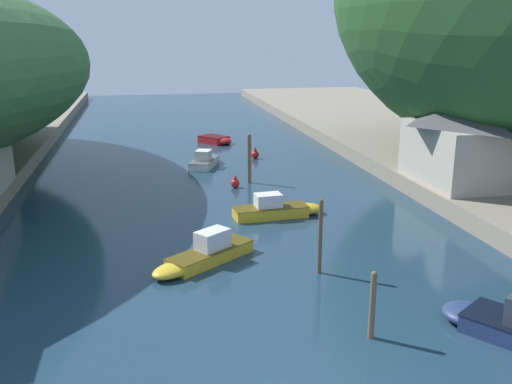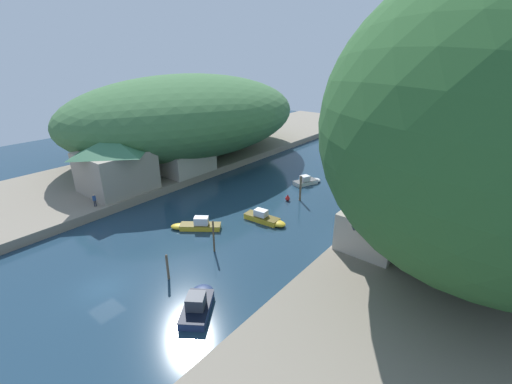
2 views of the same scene
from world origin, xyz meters
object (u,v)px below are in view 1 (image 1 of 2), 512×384
(boat_cabin_cruiser, at_px, (512,324))
(boat_moored_right, at_px, (279,209))
(boat_small_dinghy, at_px, (202,255))
(boat_navy_launch, at_px, (206,160))
(right_bank_cottage, at_px, (463,140))
(channel_buoy_far, at_px, (235,183))
(boat_mid_channel, at_px, (217,140))
(channel_buoy_near, at_px, (255,154))

(boat_cabin_cruiser, distance_m, boat_moored_right, 16.65)
(boat_small_dinghy, bearing_deg, boat_navy_launch, -44.13)
(boat_cabin_cruiser, bearing_deg, right_bank_cottage, 30.49)
(boat_cabin_cruiser, bearing_deg, channel_buoy_far, 71.09)
(right_bank_cottage, xyz_separation_m, boat_small_dinghy, (-18.47, -8.16, -3.58))
(boat_cabin_cruiser, height_order, boat_mid_channel, boat_cabin_cruiser)
(boat_navy_launch, distance_m, boat_mid_channel, 10.15)
(channel_buoy_far, bearing_deg, boat_moored_right, -77.78)
(boat_navy_launch, xyz_separation_m, boat_mid_channel, (2.27, 9.89, -0.09))
(boat_small_dinghy, distance_m, boat_mid_channel, 31.90)
(boat_moored_right, xyz_separation_m, boat_navy_launch, (-2.87, 14.97, -0.02))
(boat_small_dinghy, bearing_deg, boat_cabin_cruiser, -168.32)
(boat_moored_right, bearing_deg, channel_buoy_far, -172.40)
(boat_small_dinghy, bearing_deg, boat_moored_right, -76.64)
(boat_moored_right, xyz_separation_m, channel_buoy_far, (-1.57, 7.25, -0.08))
(channel_buoy_near, bearing_deg, boat_moored_right, -96.20)
(right_bank_cottage, bearing_deg, boat_navy_launch, 139.65)
(right_bank_cottage, height_order, channel_buoy_far, right_bank_cottage)
(channel_buoy_near, relative_size, channel_buoy_far, 1.09)
(boat_moored_right, bearing_deg, boat_mid_channel, 176.77)
(right_bank_cottage, xyz_separation_m, channel_buoy_near, (-11.16, 15.41, -3.63))
(boat_cabin_cruiser, xyz_separation_m, boat_mid_channel, (-5.69, 40.72, -0.18))
(boat_small_dinghy, bearing_deg, channel_buoy_far, -52.93)
(right_bank_cottage, xyz_separation_m, boat_navy_launch, (-15.87, 13.48, -3.60))
(boat_navy_launch, bearing_deg, boat_small_dinghy, -75.18)
(boat_navy_launch, height_order, channel_buoy_near, boat_navy_launch)
(boat_cabin_cruiser, bearing_deg, boat_navy_launch, 69.49)
(boat_moored_right, distance_m, boat_mid_channel, 24.87)
(boat_navy_launch, height_order, boat_mid_channel, boat_navy_launch)
(boat_small_dinghy, relative_size, boat_moored_right, 0.98)
(right_bank_cottage, height_order, boat_cabin_cruiser, right_bank_cottage)
(right_bank_cottage, relative_size, channel_buoy_near, 7.58)
(boat_small_dinghy, xyz_separation_m, boat_mid_channel, (4.86, 31.53, -0.11))
(channel_buoy_far, bearing_deg, channel_buoy_near, 70.54)
(channel_buoy_near, bearing_deg, boat_cabin_cruiser, -84.32)
(right_bank_cottage, bearing_deg, boat_mid_channel, 120.19)
(boat_small_dinghy, bearing_deg, channel_buoy_near, -54.52)
(right_bank_cottage, distance_m, channel_buoy_near, 19.37)
(boat_small_dinghy, bearing_deg, right_bank_cottage, -103.47)
(boat_small_dinghy, distance_m, boat_moored_right, 8.62)
(boat_mid_channel, bearing_deg, channel_buoy_far, 47.94)
(right_bank_cottage, relative_size, channel_buoy_far, 8.25)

